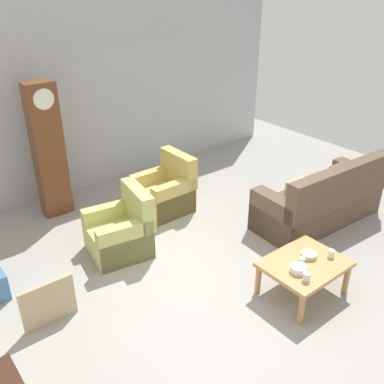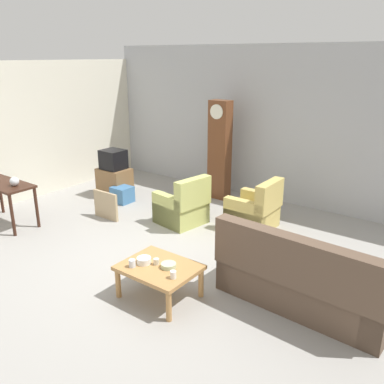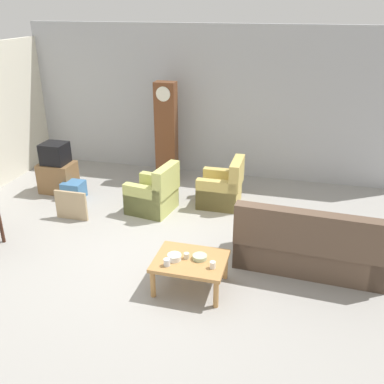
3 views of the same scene
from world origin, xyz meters
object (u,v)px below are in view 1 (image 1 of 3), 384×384
(couch_floral, at_px, (321,202))
(coffee_table_wood, at_px, (304,267))
(armchair_olive_far, at_px, (166,192))
(framed_picture_leaning, at_px, (49,303))
(cup_blue_rimmed, at_px, (306,277))
(bowl_white_stacked, at_px, (298,269))
(armchair_olive_near, at_px, (121,232))
(cup_white_porcelain, at_px, (331,254))
(cup_cream_tall, at_px, (302,261))
(bowl_shallow_green, at_px, (309,255))
(grandfather_clock, at_px, (49,151))

(couch_floral, xyz_separation_m, coffee_table_wood, (-1.54, -0.89, 0.03))
(armchair_olive_far, xyz_separation_m, framed_picture_leaning, (-2.48, -1.30, -0.04))
(cup_blue_rimmed, bearing_deg, bowl_white_stacked, 71.08)
(armchair_olive_near, xyz_separation_m, framed_picture_leaning, (-1.32, -0.70, -0.04))
(framed_picture_leaning, xyz_separation_m, cup_blue_rimmed, (2.32, -1.62, 0.22))
(coffee_table_wood, bearing_deg, cup_white_porcelain, -20.32)
(bowl_white_stacked, bearing_deg, couch_floral, 28.61)
(cup_white_porcelain, height_order, cup_cream_tall, cup_white_porcelain)
(cup_white_porcelain, relative_size, cup_blue_rimmed, 0.96)
(framed_picture_leaning, distance_m, bowl_shallow_green, 3.03)
(armchair_olive_far, distance_m, bowl_shallow_green, 2.67)
(bowl_white_stacked, bearing_deg, framed_picture_leaning, 148.27)
(framed_picture_leaning, height_order, bowl_shallow_green, framed_picture_leaning)
(couch_floral, xyz_separation_m, armchair_olive_near, (-2.80, 1.21, -0.05))
(cup_cream_tall, bearing_deg, framed_picture_leaning, 151.01)
(cup_white_porcelain, xyz_separation_m, bowl_shallow_green, (-0.21, 0.17, -0.02))
(armchair_olive_far, bearing_deg, cup_cream_tall, -89.27)
(couch_floral, height_order, armchair_olive_near, couch_floral)
(couch_floral, relative_size, armchair_olive_near, 2.33)
(cup_blue_rimmed, bearing_deg, armchair_olive_near, 113.32)
(grandfather_clock, distance_m, cup_white_porcelain, 4.30)
(framed_picture_leaning, bearing_deg, cup_cream_tall, -28.99)
(bowl_white_stacked, height_order, bowl_shallow_green, bowl_white_stacked)
(cup_cream_tall, relative_size, bowl_white_stacked, 0.43)
(cup_blue_rimmed, relative_size, bowl_shallow_green, 0.51)
(armchair_olive_far, height_order, coffee_table_wood, armchair_olive_far)
(coffee_table_wood, height_order, cup_blue_rimmed, cup_blue_rimmed)
(cup_blue_rimmed, height_order, cup_cream_tall, cup_blue_rimmed)
(coffee_table_wood, distance_m, grandfather_clock, 4.07)
(cup_white_porcelain, xyz_separation_m, bowl_white_stacked, (-0.53, 0.06, -0.01))
(armchair_olive_near, xyz_separation_m, coffee_table_wood, (1.26, -2.10, 0.07))
(cup_white_porcelain, distance_m, cup_cream_tall, 0.41)
(grandfather_clock, relative_size, bowl_shallow_green, 10.86)
(armchair_olive_near, bearing_deg, framed_picture_leaning, -152.06)
(bowl_shallow_green, bearing_deg, coffee_table_wood, -160.17)
(framed_picture_leaning, bearing_deg, couch_floral, -7.10)
(framed_picture_leaning, bearing_deg, armchair_olive_near, 27.94)
(armchair_olive_near, xyz_separation_m, armchair_olive_far, (1.17, 0.60, 0.00))
(coffee_table_wood, distance_m, cup_white_porcelain, 0.37)
(armchair_olive_near, height_order, bowl_white_stacked, armchair_olive_near)
(grandfather_clock, relative_size, cup_cream_tall, 26.19)
(coffee_table_wood, xyz_separation_m, bowl_white_stacked, (-0.20, -0.06, 0.10))
(framed_picture_leaning, relative_size, cup_blue_rimmed, 6.09)
(armchair_olive_far, xyz_separation_m, cup_white_porcelain, (0.42, -2.82, 0.18))
(armchair_olive_far, relative_size, grandfather_clock, 0.44)
(armchair_olive_near, relative_size, grandfather_clock, 0.44)
(armchair_olive_far, relative_size, bowl_white_stacked, 4.92)
(grandfather_clock, xyz_separation_m, cup_cream_tall, (1.46, -3.71, -0.58))
(framed_picture_leaning, relative_size, bowl_shallow_green, 3.09)
(framed_picture_leaning, height_order, bowl_white_stacked, framed_picture_leaning)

